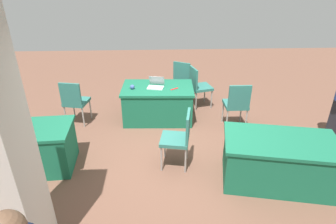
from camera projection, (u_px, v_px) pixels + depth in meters
ground_plane at (174, 158)px, 4.87m from camera, size 14.40×14.40×0.00m
table_foreground at (158, 103)px, 5.99m from camera, size 1.49×0.97×0.73m
table_mid_left at (278, 161)px, 4.20m from camera, size 1.75×1.18×0.73m
table_mid_right at (26, 149)px, 4.48m from camera, size 1.52×0.88×0.73m
chair_near_front at (75, 100)px, 5.71m from camera, size 0.52×0.52×0.94m
chair_tucked_left at (237, 103)px, 5.52m from camera, size 0.44×0.44×0.98m
chair_tucked_right at (198, 85)px, 6.45m from camera, size 0.54×0.54×0.95m
chair_aisle at (184, 77)px, 6.88m from camera, size 0.60×0.60×0.95m
chair_by_pillar at (180, 136)px, 4.46m from camera, size 0.51×0.51×0.96m
laptop_silver at (156, 85)px, 5.80m from camera, size 0.37×0.35×0.21m
yarn_ball at (132, 87)px, 5.71m from camera, size 0.09×0.09×0.09m
scissors_red at (174, 89)px, 5.73m from camera, size 0.17×0.13×0.01m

